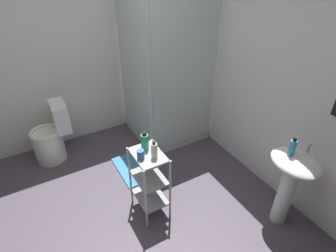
# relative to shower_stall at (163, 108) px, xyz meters

# --- Properties ---
(ground_plane) EXTENTS (4.20, 4.20, 0.02)m
(ground_plane) POSITION_rel_shower_stall_xyz_m (1.20, -1.22, -0.47)
(ground_plane) COLOR #4F4452
(wall_back) EXTENTS (4.20, 0.14, 2.50)m
(wall_back) POSITION_rel_shower_stall_xyz_m (1.21, 0.63, 0.79)
(wall_back) COLOR white
(wall_back) RESTS_ON ground_plane
(wall_left) EXTENTS (0.10, 4.20, 2.50)m
(wall_left) POSITION_rel_shower_stall_xyz_m (-0.65, -1.22, 0.79)
(wall_left) COLOR white
(wall_left) RESTS_ON ground_plane
(shower_stall) EXTENTS (0.92, 0.92, 2.00)m
(shower_stall) POSITION_rel_shower_stall_xyz_m (0.00, 0.00, 0.00)
(shower_stall) COLOR white
(shower_stall) RESTS_ON ground_plane
(pedestal_sink) EXTENTS (0.46, 0.37, 0.81)m
(pedestal_sink) POSITION_rel_shower_stall_xyz_m (1.85, 0.30, 0.12)
(pedestal_sink) COLOR white
(pedestal_sink) RESTS_ON ground_plane
(sink_faucet) EXTENTS (0.03, 0.03, 0.10)m
(sink_faucet) POSITION_rel_shower_stall_xyz_m (1.85, 0.42, 0.40)
(sink_faucet) COLOR silver
(sink_faucet) RESTS_ON pedestal_sink
(toilet) EXTENTS (0.37, 0.49, 0.76)m
(toilet) POSITION_rel_shower_stall_xyz_m (-0.28, -1.46, -0.15)
(toilet) COLOR white
(toilet) RESTS_ON ground_plane
(storage_cart) EXTENTS (0.38, 0.28, 0.74)m
(storage_cart) POSITION_rel_shower_stall_xyz_m (1.10, -0.76, -0.03)
(storage_cart) COLOR silver
(storage_cart) RESTS_ON ground_plane
(hand_soap_bottle) EXTENTS (0.06, 0.06, 0.18)m
(hand_soap_bottle) POSITION_rel_shower_stall_xyz_m (1.79, 0.27, 0.43)
(hand_soap_bottle) COLOR #389ED1
(hand_soap_bottle) RESTS_ON pedestal_sink
(body_wash_bottle_green) EXTENTS (0.07, 0.07, 0.19)m
(body_wash_bottle_green) POSITION_rel_shower_stall_xyz_m (1.01, -0.75, 0.36)
(body_wash_bottle_green) COLOR #2C9A5F
(body_wash_bottle_green) RESTS_ON storage_cart
(lotion_bottle_white) EXTENTS (0.06, 0.06, 0.18)m
(lotion_bottle_white) POSITION_rel_shower_stall_xyz_m (1.17, -0.73, 0.36)
(lotion_bottle_white) COLOR white
(lotion_bottle_white) RESTS_ON storage_cart
(rinse_cup) EXTENTS (0.07, 0.07, 0.09)m
(rinse_cup) POSITION_rel_shower_stall_xyz_m (1.12, -0.84, 0.32)
(rinse_cup) COLOR #3870B2
(rinse_cup) RESTS_ON storage_cart
(bath_mat) EXTENTS (0.60, 0.40, 0.02)m
(bath_mat) POSITION_rel_shower_stall_xyz_m (0.44, -0.65, -0.45)
(bath_mat) COLOR teal
(bath_mat) RESTS_ON ground_plane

